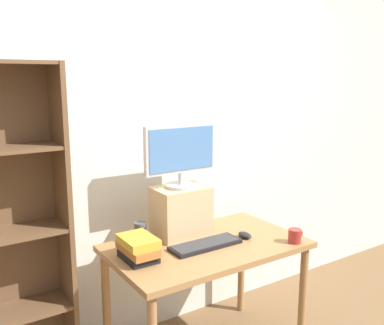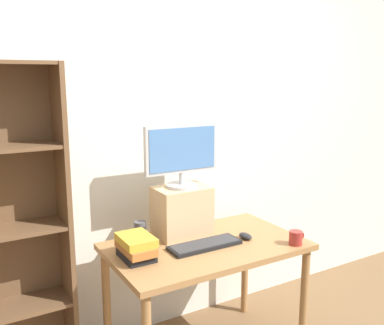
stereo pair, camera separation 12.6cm
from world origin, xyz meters
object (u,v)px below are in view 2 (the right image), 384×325
Objects in this scene: computer_mouse at (245,236)px; keyboard at (205,245)px; computer_monitor at (182,153)px; desk_speaker at (140,232)px; book_stack at (136,247)px; coffee_mug at (296,238)px; riser_box at (182,211)px; desk at (206,258)px.

keyboard is at bearing 176.53° from computer_mouse.
desk_speaker is at bearing 178.06° from computer_monitor.
book_stack is 0.96m from coffee_mug.
riser_box is at bearing 138.80° from computer_mouse.
desk is 0.29m from computer_mouse.
computer_monitor reaches higher than riser_box.
keyboard is 4.29× the size of computer_mouse.
desk is 4.36× the size of book_stack.
coffee_mug is (0.91, -0.30, -0.02)m from book_stack.
desk is 0.12m from keyboard.
computer_monitor is 0.87m from coffee_mug.
computer_monitor is 1.11× the size of keyboard.
book_stack is (-0.42, 0.06, 0.05)m from keyboard.
keyboard is (0.02, -0.25, -0.14)m from riser_box.
computer_mouse is (0.31, -0.27, -0.14)m from riser_box.
desk is at bearing 48.07° from keyboard.
coffee_mug reaches higher than computer_mouse.
riser_box is (-0.05, 0.21, 0.25)m from desk.
desk_speaker reaches higher than computer_mouse.
keyboard is 4.12× the size of coffee_mug.
riser_box is 0.43m from computer_mouse.
computer_mouse is at bearing -6.01° from book_stack.
computer_mouse is (0.26, -0.05, 0.11)m from desk.
computer_mouse reaches higher than desk.
computer_monitor is 0.58m from keyboard.
computer_monitor reaches higher than desk.
computer_monitor reaches higher than keyboard.
riser_box is 0.29m from keyboard.
book_stack is 2.50× the size of coffee_mug.
coffee_mug reaches higher than keyboard.
riser_box is 3.27× the size of computer_mouse.
riser_box is 0.37m from computer_monitor.
keyboard is at bearing -86.20° from riser_box.
computer_monitor is at bearing -90.00° from riser_box.
book_stack is (-0.40, -0.19, -0.09)m from riser_box.
book_stack is at bearing -154.12° from riser_box.
riser_box is at bearing 90.00° from computer_monitor.
desk_speaker is at bearing 147.74° from coffee_mug.
computer_monitor is 0.66m from computer_mouse.
coffee_mug is (0.50, -0.25, 0.03)m from keyboard.
desk is 0.56m from coffee_mug.
riser_box reaches higher than coffee_mug.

